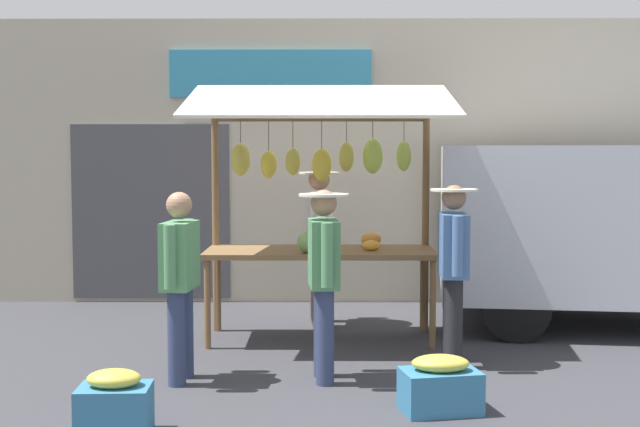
% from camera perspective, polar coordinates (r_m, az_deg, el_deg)
% --- Properties ---
extents(ground_plane, '(40.00, 40.00, 0.00)m').
position_cam_1_polar(ground_plane, '(8.35, 0.01, -8.44)').
color(ground_plane, '#38383D').
extents(street_backdrop, '(9.00, 0.30, 3.40)m').
position_cam_1_polar(street_backdrop, '(10.34, -0.17, 3.48)').
color(street_backdrop, '#B2A893').
rests_on(street_backdrop, ground).
extents(market_stall, '(2.50, 1.46, 2.50)m').
position_cam_1_polar(market_stall, '(8.20, 0.07, 2.28)').
color(market_stall, brown).
rests_on(market_stall, ground).
extents(vendor_with_sunhat, '(0.42, 0.70, 1.64)m').
position_cam_1_polar(vendor_with_sunhat, '(8.94, -0.06, -1.30)').
color(vendor_with_sunhat, '#726656').
rests_on(vendor_with_sunhat, ground).
extents(shopper_with_shopping_bag, '(0.26, 0.66, 1.51)m').
position_cam_1_polar(shopper_with_shopping_bag, '(6.80, -9.37, -4.06)').
color(shopper_with_shopping_bag, navy).
rests_on(shopper_with_shopping_bag, ground).
extents(shopper_in_striped_shirt, '(0.40, 0.67, 1.54)m').
position_cam_1_polar(shopper_in_striped_shirt, '(7.32, 8.92, -3.14)').
color(shopper_in_striped_shirt, '#232328').
rests_on(shopper_in_striped_shirt, ground).
extents(shopper_with_ponytail, '(0.39, 0.66, 1.52)m').
position_cam_1_polar(shopper_with_ponytail, '(6.73, 0.25, -3.83)').
color(shopper_with_ponytail, navy).
rests_on(shopper_with_ponytail, ground).
extents(produce_crate_near, '(0.59, 0.45, 0.41)m').
position_cam_1_polar(produce_crate_near, '(6.12, 8.06, -11.37)').
color(produce_crate_near, teal).
rests_on(produce_crate_near, ground).
extents(produce_crate_side, '(0.47, 0.36, 0.43)m').
position_cam_1_polar(produce_crate_side, '(5.75, -13.61, -12.35)').
color(produce_crate_side, teal).
rests_on(produce_crate_side, ground).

